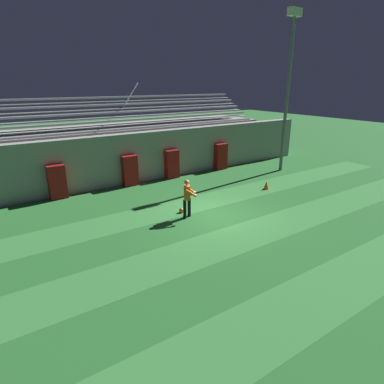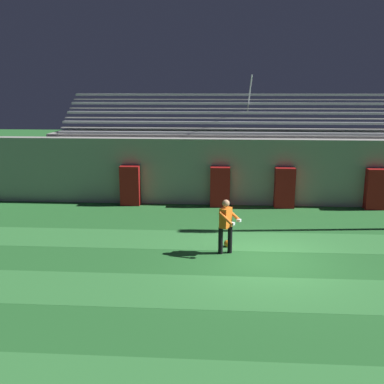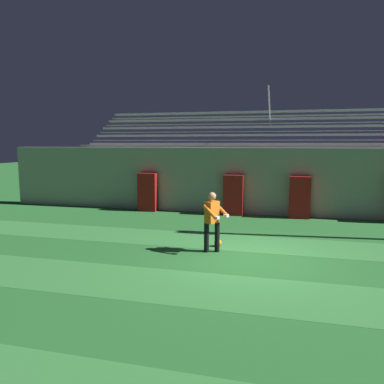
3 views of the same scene
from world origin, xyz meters
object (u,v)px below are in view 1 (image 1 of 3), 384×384
padding_pillar_gate_left (130,171)px  goalkeeper (187,196)px  floodlight_pole (289,76)px  padding_pillar_gate_right (172,164)px  soccer_ball (181,210)px  traffic_cone (266,185)px  padding_pillar_far_right (221,157)px  padding_pillar_far_left (57,182)px

padding_pillar_gate_left → goalkeeper: (0.20, -5.50, 0.11)m
floodlight_pole → goalkeeper: 10.91m
padding_pillar_gate_right → soccer_ball: 5.53m
padding_pillar_gate_right → traffic_cone: padding_pillar_gate_right is taller
padding_pillar_gate_left → soccer_ball: size_ratio=7.63×
padding_pillar_far_right → goalkeeper: bearing=-138.3°
traffic_cone → goalkeeper: bearing=-171.5°
floodlight_pole → padding_pillar_gate_right: bearing=160.6°
padding_pillar_gate_right → padding_pillar_far_left: size_ratio=1.00×
padding_pillar_far_left → goalkeeper: 6.81m
goalkeeper → traffic_cone: 5.70m
floodlight_pole → padding_pillar_gate_left: bearing=165.8°
padding_pillar_gate_left → soccer_ball: bearing=-87.0°
padding_pillar_gate_right → soccer_ball: size_ratio=7.63×
floodlight_pole → traffic_cone: size_ratio=22.39×
padding_pillar_far_right → soccer_ball: 7.88m
padding_pillar_gate_right → padding_pillar_far_left: bearing=180.0°
padding_pillar_gate_right → floodlight_pole: (6.79, -2.39, 4.98)m
padding_pillar_gate_left → floodlight_pole: size_ratio=0.18×
padding_pillar_far_right → soccer_ball: size_ratio=7.63×
goalkeeper → soccer_ball: size_ratio=7.59×
padding_pillar_gate_left → padding_pillar_far_right: bearing=0.0°
padding_pillar_far_left → goalkeeper: bearing=-53.9°
padding_pillar_gate_left → padding_pillar_gate_right: 2.67m
goalkeeper → padding_pillar_gate_right: bearing=65.9°
floodlight_pole → soccer_ball: floodlight_pole is taller
padding_pillar_gate_right → goalkeeper: size_ratio=1.01×
padding_pillar_gate_right → floodlight_pole: floodlight_pole is taller
padding_pillar_far_right → goalkeeper: padding_pillar_far_right is taller
floodlight_pole → goalkeeper: bearing=-161.4°
padding_pillar_far_left → traffic_cone: bearing=-26.0°
soccer_ball → traffic_cone: size_ratio=0.52×
padding_pillar_gate_left → padding_pillar_gate_right: same height
padding_pillar_gate_right → goalkeeper: padding_pillar_gate_right is taller
goalkeeper → soccer_ball: bearing=84.2°
padding_pillar_gate_right → padding_pillar_far_right: (3.70, 0.00, 0.00)m
padding_pillar_gate_left → goalkeeper: 5.51m
padding_pillar_far_right → traffic_cone: padding_pillar_far_right is taller
floodlight_pole → goalkeeper: floodlight_pole is taller
soccer_ball → padding_pillar_gate_right: bearing=64.0°
floodlight_pole → goalkeeper: size_ratio=5.63×
goalkeeper → padding_pillar_gate_left: bearing=92.1°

